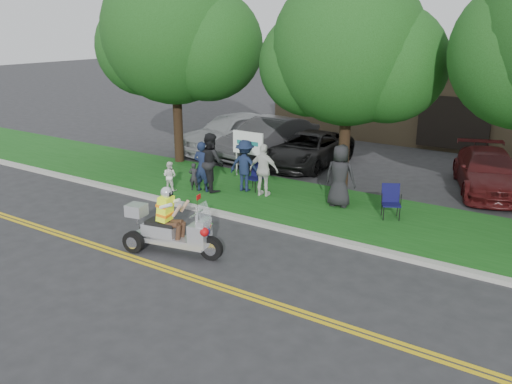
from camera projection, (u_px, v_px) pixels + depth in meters
The scene contains 23 objects.
ground at pixel (190, 264), 12.66m from camera, with size 120.00×120.00×0.00m, color #28282B.
centerline_near at pixel (173, 273), 12.20m from camera, with size 60.00×0.10×0.01m, color gold.
centerline_far at pixel (178, 271), 12.33m from camera, with size 60.00×0.10×0.01m, color gold.
curb at pixel (261, 223), 15.06m from camera, with size 60.00×0.25×0.12m, color #A8A89E.
grass_verge at pixel (299, 203), 16.76m from camera, with size 60.00×4.00×0.10m, color #144B14.
commercial_building at pixel (478, 96), 26.03m from camera, with size 18.00×8.20×4.00m.
tree_left at pixel (176, 38), 20.19m from camera, with size 6.62×5.40×7.78m.
tree_mid at pixel (351, 55), 16.76m from camera, with size 5.88×4.80×7.05m.
business_sign at pixel (248, 146), 19.05m from camera, with size 1.25×0.06×1.75m.
trike_scooter at pixel (170, 230), 13.15m from camera, with size 2.57×1.06×1.69m.
lawn_chair_a at pixel (256, 174), 17.82m from camera, with size 0.54×0.56×0.94m.
lawn_chair_b at pixel (391, 199), 15.28m from camera, with size 0.69×0.70×0.96m.
spectator_adult_left at pixel (202, 166), 17.56m from camera, with size 0.61×0.40×1.66m, color #141D38.
spectator_adult_mid at pixel (211, 162), 17.61m from camera, with size 0.93×0.73×1.91m, color black.
spectator_adult_right at pixel (264, 170), 17.09m from camera, with size 0.98×0.41×1.67m, color silver.
spectator_chair_a at pixel (245, 166), 17.61m from camera, with size 1.09×0.63×1.69m, color #15203C.
spectator_chair_b at pixel (340, 176), 16.08m from camera, with size 0.92×0.60×1.89m, color black.
child_left at pixel (194, 177), 17.76m from camera, with size 0.34×0.22×0.93m, color black.
child_right at pixel (170, 176), 17.72m from camera, with size 0.48×0.37×0.98m, color white.
parked_car_far_left at pixel (232, 132), 23.31m from camera, with size 2.06×5.11×1.74m, color #9C9FA3.
parked_car_left at pixel (268, 138), 22.34m from camera, with size 1.73×4.97×1.64m, color #313033.
parked_car_mid at pixel (308, 149), 21.16m from camera, with size 2.17×4.71×1.31m, color black.
parked_car_right at pixel (488, 172), 17.91m from camera, with size 1.89×4.66×1.35m, color #461011.
Camera 1 is at (7.72, -8.75, 5.43)m, focal length 38.00 mm.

